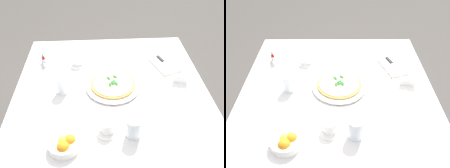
# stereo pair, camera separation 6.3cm
# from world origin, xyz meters

# --- Properties ---
(ground_plane) EXTENTS (8.00, 8.00, 0.00)m
(ground_plane) POSITION_xyz_m (0.00, 0.00, 0.00)
(ground_plane) COLOR #4C4742
(dining_table) EXTENTS (1.15, 1.15, 0.72)m
(dining_table) POSITION_xyz_m (0.00, 0.00, 0.60)
(dining_table) COLOR white
(dining_table) RESTS_ON ground_plane
(pizza_plate) EXTENTS (0.32, 0.32, 0.02)m
(pizza_plate) POSITION_xyz_m (0.01, 0.01, 0.73)
(pizza_plate) COLOR white
(pizza_plate) RESTS_ON dining_table
(pizza) EXTENTS (0.27, 0.27, 0.02)m
(pizza) POSITION_xyz_m (0.01, 0.01, 0.75)
(pizza) COLOR #C68E47
(pizza) RESTS_ON pizza_plate
(coffee_cup_far_right) EXTENTS (0.13, 0.13, 0.07)m
(coffee_cup_far_right) POSITION_xyz_m (0.34, -0.04, 0.75)
(coffee_cup_far_right) COLOR white
(coffee_cup_far_right) RESTS_ON dining_table
(coffee_cup_right_edge) EXTENTS (0.13, 0.13, 0.06)m
(coffee_cup_right_edge) POSITION_xyz_m (-0.25, -0.21, 0.75)
(coffee_cup_right_edge) COLOR white
(coffee_cup_right_edge) RESTS_ON dining_table
(water_glass_left_edge) EXTENTS (0.07, 0.07, 0.11)m
(water_glass_left_edge) POSITION_xyz_m (0.03, -0.28, 0.77)
(water_glass_left_edge) COLOR white
(water_glass_left_edge) RESTS_ON dining_table
(water_glass_near_right) EXTENTS (0.08, 0.08, 0.11)m
(water_glass_near_right) POSITION_xyz_m (0.38, 0.09, 0.77)
(water_glass_near_right) COLOR white
(water_glass_near_right) RESTS_ON dining_table
(napkin_folded) EXTENTS (0.25, 0.19, 0.02)m
(napkin_folded) POSITION_xyz_m (-0.20, 0.37, 0.73)
(napkin_folded) COLOR white
(napkin_folded) RESTS_ON dining_table
(dinner_knife) EXTENTS (0.19, 0.09, 0.01)m
(dinner_knife) POSITION_xyz_m (-0.20, 0.37, 0.75)
(dinner_knife) COLOR silver
(dinner_knife) RESTS_ON napkin_folded
(citrus_bowl) EXTENTS (0.15, 0.15, 0.07)m
(citrus_bowl) POSITION_xyz_m (0.43, -0.24, 0.75)
(citrus_bowl) COLOR white
(citrus_bowl) RESTS_ON dining_table
(hot_sauce_bottle) EXTENTS (0.02, 0.02, 0.08)m
(hot_sauce_bottle) POSITION_xyz_m (-0.25, -0.44, 0.76)
(hot_sauce_bottle) COLOR #B7140F
(hot_sauce_bottle) RESTS_ON dining_table
(salt_shaker) EXTENTS (0.03, 0.03, 0.06)m
(salt_shaker) POSITION_xyz_m (-0.23, -0.43, 0.75)
(salt_shaker) COLOR white
(salt_shaker) RESTS_ON dining_table
(pepper_shaker) EXTENTS (0.03, 0.03, 0.06)m
(pepper_shaker) POSITION_xyz_m (-0.28, -0.45, 0.75)
(pepper_shaker) COLOR white
(pepper_shaker) RESTS_ON dining_table
(menu_card) EXTENTS (0.03, 0.09, 0.06)m
(menu_card) POSITION_xyz_m (0.00, 0.42, 0.75)
(menu_card) COLOR white
(menu_card) RESTS_ON dining_table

